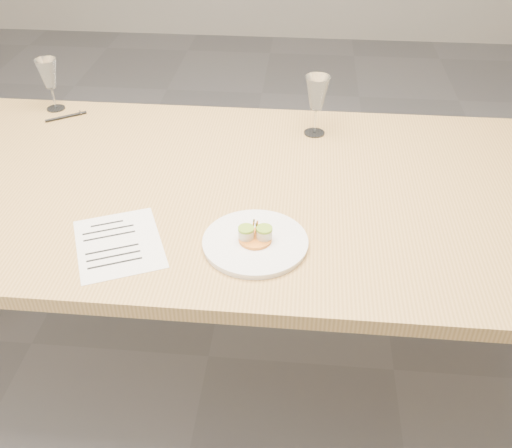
# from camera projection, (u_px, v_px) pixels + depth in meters

# --- Properties ---
(ground) EXTENTS (7.00, 7.00, 0.00)m
(ground) POSITION_uv_depth(u_px,v_px,m) (208.00, 356.00, 2.07)
(ground) COLOR slate
(ground) RESTS_ON ground
(dining_table) EXTENTS (2.40, 1.00, 0.75)m
(dining_table) POSITION_uv_depth(u_px,v_px,m) (197.00, 202.00, 1.67)
(dining_table) COLOR tan
(dining_table) RESTS_ON ground
(dinner_plate) EXTENTS (0.26, 0.26, 0.07)m
(dinner_plate) POSITION_uv_depth(u_px,v_px,m) (255.00, 242.00, 1.39)
(dinner_plate) COLOR white
(dinner_plate) RESTS_ON dining_table
(recipe_sheet) EXTENTS (0.29, 0.32, 0.00)m
(recipe_sheet) POSITION_uv_depth(u_px,v_px,m) (119.00, 244.00, 1.40)
(recipe_sheet) COLOR white
(recipe_sheet) RESTS_ON dining_table
(ballpoint_pen) EXTENTS (0.12, 0.09, 0.01)m
(ballpoint_pen) POSITION_uv_depth(u_px,v_px,m) (66.00, 117.00, 1.95)
(ballpoint_pen) COLOR black
(ballpoint_pen) RESTS_ON dining_table
(wine_glass_1) EXTENTS (0.07, 0.07, 0.18)m
(wine_glass_1) POSITION_uv_depth(u_px,v_px,m) (48.00, 75.00, 1.94)
(wine_glass_1) COLOR white
(wine_glass_1) RESTS_ON dining_table
(wine_glass_2) EXTENTS (0.08, 0.08, 0.19)m
(wine_glass_2) POSITION_uv_depth(u_px,v_px,m) (317.00, 94.00, 1.78)
(wine_glass_2) COLOR white
(wine_glass_2) RESTS_ON dining_table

